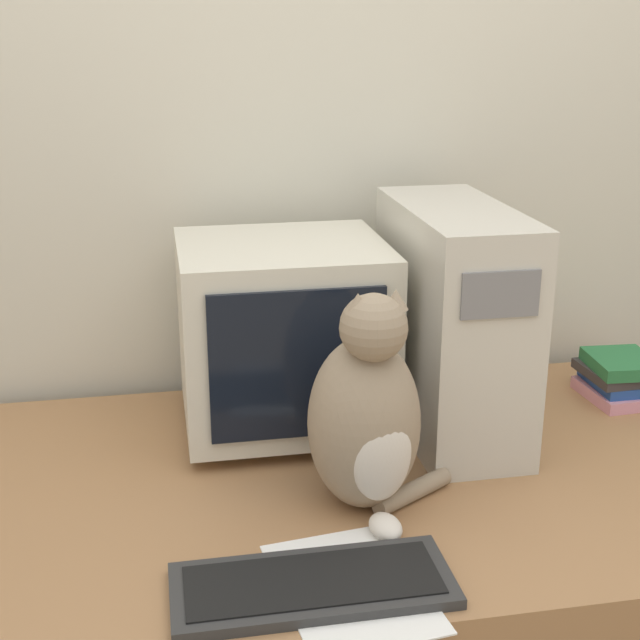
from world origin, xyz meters
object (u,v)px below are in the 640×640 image
keyboard (313,585)px  cat (367,417)px  crt_monitor (283,335)px  pen (268,569)px  computer_tower (452,320)px  book_stack (619,378)px

keyboard → cat: cat is taller
crt_monitor → cat: (0.09, -0.35, -0.03)m
pen → computer_tower: bearing=45.8°
crt_monitor → book_stack: size_ratio=2.31×
cat → computer_tower: bearing=41.1°
computer_tower → cat: computer_tower is taller
cat → pen: (-0.20, -0.17, -0.17)m
computer_tower → book_stack: (0.43, 0.07, -0.19)m
keyboard → cat: size_ratio=1.06×
cat → book_stack: size_ratio=2.26×
computer_tower → cat: size_ratio=1.20×
crt_monitor → pen: bearing=-101.3°
cat → pen: bearing=-147.7°
computer_tower → cat: 0.38m
crt_monitor → pen: crt_monitor is taller
computer_tower → pen: (-0.44, -0.45, -0.23)m
cat → pen: 0.31m
cat → pen: cat is taller
computer_tower → book_stack: computer_tower is taller
keyboard → pen: (-0.06, 0.06, -0.01)m
cat → pen: size_ratio=2.90×
book_stack → pen: book_stack is taller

